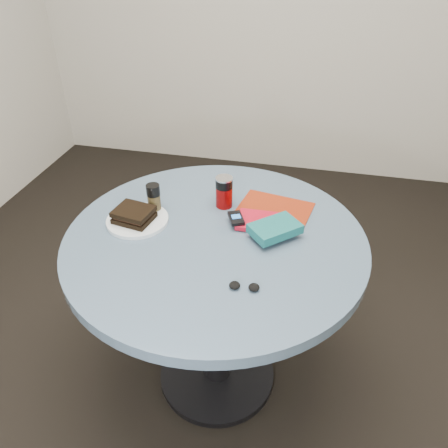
% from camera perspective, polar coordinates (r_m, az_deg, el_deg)
% --- Properties ---
extents(ground, '(4.00, 4.00, 0.00)m').
position_cam_1_polar(ground, '(1.99, -0.89, -19.14)').
color(ground, black).
rests_on(ground, ground).
extents(table, '(1.00, 1.00, 0.75)m').
position_cam_1_polar(table, '(1.55, -1.09, -6.33)').
color(table, black).
rests_on(table, ground).
extents(plate, '(0.26, 0.26, 0.01)m').
position_cam_1_polar(plate, '(1.53, -11.23, 0.49)').
color(plate, white).
rests_on(plate, table).
extents(sandwich, '(0.14, 0.12, 0.04)m').
position_cam_1_polar(sandwich, '(1.51, -11.69, 1.21)').
color(sandwich, black).
rests_on(sandwich, plate).
extents(soda_can, '(0.06, 0.06, 0.12)m').
position_cam_1_polar(soda_can, '(1.56, 0.01, 4.21)').
color(soda_can, '#6D0505').
rests_on(soda_can, table).
extents(pepper_grinder, '(0.06, 0.06, 0.11)m').
position_cam_1_polar(pepper_grinder, '(1.55, -9.15, 3.33)').
color(pepper_grinder, '#40351B').
rests_on(pepper_grinder, table).
extents(magazine, '(0.28, 0.23, 0.00)m').
position_cam_1_polar(magazine, '(1.58, 6.60, 1.92)').
color(magazine, maroon).
rests_on(magazine, table).
extents(red_book, '(0.18, 0.12, 0.01)m').
position_cam_1_polar(red_book, '(1.49, 5.16, 0.29)').
color(red_book, '#A40D21').
rests_on(red_book, magazine).
extents(novel, '(0.19, 0.18, 0.03)m').
position_cam_1_polar(novel, '(1.43, 6.67, -0.60)').
color(novel, '#125658').
rests_on(novel, red_book).
extents(mp3_player, '(0.07, 0.09, 0.01)m').
position_cam_1_polar(mp3_player, '(1.48, 1.58, 0.76)').
color(mp3_player, black).
rests_on(mp3_player, red_book).
extents(headphones, '(0.09, 0.04, 0.02)m').
position_cam_1_polar(headphones, '(1.24, 2.66, -8.13)').
color(headphones, black).
rests_on(headphones, table).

